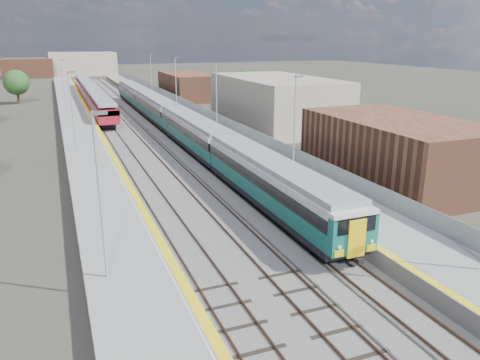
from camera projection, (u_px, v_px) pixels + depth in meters
ground at (151, 127)px, 62.39m from camera, size 320.00×320.00×0.00m
ballast_bed at (131, 125)px, 63.81m from camera, size 10.50×155.00×0.06m
tracks at (133, 122)px, 65.49m from camera, size 8.96×160.00×0.17m
platform_right at (184, 118)px, 66.30m from camera, size 4.70×155.00×8.52m
platform_left at (78, 124)px, 61.28m from camera, size 4.30×155.00×8.52m
buildings at (23, 40)px, 131.78m from camera, size 72.00×185.50×40.00m
green_train at (172, 118)px, 56.66m from camera, size 2.72×75.83×3.00m
red_train at (91, 94)px, 82.10m from camera, size 2.66×54.11×3.36m
tree_c at (16, 82)px, 83.08m from camera, size 4.45×4.45×6.03m
tree_d at (246, 83)px, 80.34m from camera, size 4.60×4.60×6.24m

